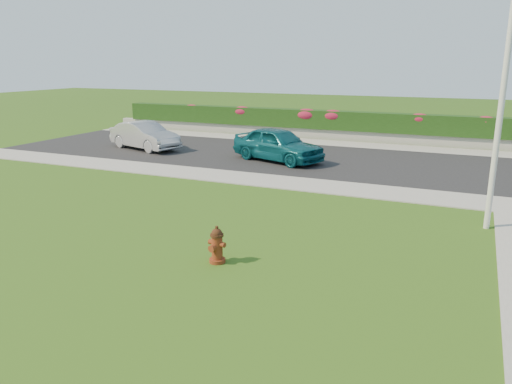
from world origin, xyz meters
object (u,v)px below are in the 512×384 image
at_px(sedan_teal, 278,144).
at_px(utility_pole, 500,112).
at_px(sedan_silver, 145,136).
at_px(fire_hydrant, 217,245).

xyz_separation_m(sedan_teal, utility_pole, (8.92, -6.58, 2.44)).
bearing_deg(sedan_teal, sedan_silver, 108.36).
xyz_separation_m(fire_hydrant, sedan_silver, (-10.77, 12.03, 0.33)).
bearing_deg(sedan_silver, fire_hydrant, -120.77).
xyz_separation_m(fire_hydrant, sedan_teal, (-3.12, 11.85, 0.40)).
height_order(fire_hydrant, utility_pole, utility_pole).
height_order(fire_hydrant, sedan_teal, sedan_teal).
distance_m(sedan_teal, sedan_silver, 7.65).
height_order(sedan_teal, utility_pole, utility_pole).
distance_m(fire_hydrant, sedan_teal, 12.26).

